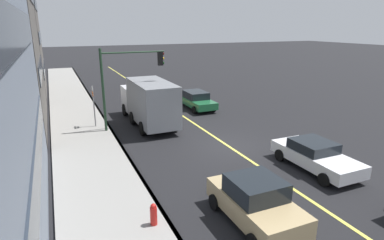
{
  "coord_description": "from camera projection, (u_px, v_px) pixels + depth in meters",
  "views": [
    {
      "loc": [
        -14.92,
        8.8,
        6.65
      ],
      "look_at": [
        0.0,
        2.24,
        1.81
      ],
      "focal_mm": 29.84,
      "sensor_mm": 36.0,
      "label": 1
    }
  ],
  "objects": [
    {
      "name": "sidewalk_slab",
      "position": [
        94.0,
        167.0,
        15.49
      ],
      "size": [
        80.0,
        3.7,
        0.15
      ],
      "primitive_type": "cube",
      "color": "gray",
      "rests_on": "ground"
    },
    {
      "name": "curb_edge",
      "position": [
        130.0,
        161.0,
        16.17
      ],
      "size": [
        80.0,
        0.16,
        0.15
      ],
      "primitive_type": "cube",
      "color": "slate",
      "rests_on": "ground"
    },
    {
      "name": "street_sign_post",
      "position": [
        94.0,
        104.0,
        21.02
      ],
      "size": [
        0.6,
        0.08,
        2.9
      ],
      "color": "slate",
      "rests_on": "ground"
    },
    {
      "name": "fire_hydrant",
      "position": [
        154.0,
        216.0,
        10.78
      ],
      "size": [
        0.24,
        0.24,
        0.94
      ],
      "color": "red",
      "rests_on": "ground"
    },
    {
      "name": "ground",
      "position": [
        228.0,
        146.0,
        18.39
      ],
      "size": [
        200.0,
        200.0,
        0.0
      ],
      "primitive_type": "plane",
      "color": "black"
    },
    {
      "name": "car_green",
      "position": [
        196.0,
        100.0,
        26.55
      ],
      "size": [
        4.65,
        1.9,
        1.41
      ],
      "color": "#1E6038",
      "rests_on": "ground"
    },
    {
      "name": "truck_gray",
      "position": [
        149.0,
        101.0,
        21.89
      ],
      "size": [
        7.39,
        2.41,
        3.13
      ],
      "color": "silver",
      "rests_on": "ground"
    },
    {
      "name": "traffic_light_mast",
      "position": [
        128.0,
        74.0,
        20.2
      ],
      "size": [
        0.28,
        4.14,
        5.34
      ],
      "color": "#1E3823",
      "rests_on": "ground"
    },
    {
      "name": "lane_stripe_center",
      "position": [
        228.0,
        146.0,
        18.38
      ],
      "size": [
        80.0,
        0.16,
        0.01
      ],
      "primitive_type": "cube",
      "color": "#D8CC4C",
      "rests_on": "ground"
    },
    {
      "name": "car_tan",
      "position": [
        255.0,
        201.0,
        11.04
      ],
      "size": [
        3.88,
        2.02,
        1.65
      ],
      "color": "tan",
      "rests_on": "ground"
    },
    {
      "name": "car_white",
      "position": [
        315.0,
        155.0,
        15.25
      ],
      "size": [
        4.49,
        2.02,
        1.35
      ],
      "color": "silver",
      "rests_on": "ground"
    }
  ]
}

